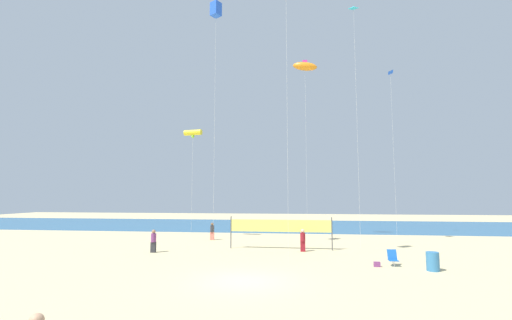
{
  "coord_description": "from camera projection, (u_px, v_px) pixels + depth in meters",
  "views": [
    {
      "loc": [
        2.62,
        -16.52,
        4.0
      ],
      "look_at": [
        -0.31,
        6.78,
        6.4
      ],
      "focal_mm": 24.34,
      "sensor_mm": 36.0,
      "label": 1
    }
  ],
  "objects": [
    {
      "name": "kite_orange_inflatable",
      "position": [
        305.0,
        66.0,
        33.56
      ],
      "size": [
        2.46,
        0.94,
        17.09
      ],
      "color": "silver",
      "rests_on": "ground"
    },
    {
      "name": "kite_blue_box",
      "position": [
        216.0,
        10.0,
        26.97
      ],
      "size": [
        0.91,
        0.91,
        18.96
      ],
      "color": "silver",
      "rests_on": "ground"
    },
    {
      "name": "folding_beach_chair",
      "position": [
        393.0,
        257.0,
        19.85
      ],
      "size": [
        0.52,
        0.65,
        0.89
      ],
      "rotation": [
        0.0,
        0.0,
        0.75
      ],
      "color": "#1959B2",
      "rests_on": "ground"
    },
    {
      "name": "volleyball_net",
      "position": [
        280.0,
        227.0,
        26.01
      ],
      "size": [
        7.66,
        0.24,
        2.4
      ],
      "color": "#4C4C51",
      "rests_on": "ground"
    },
    {
      "name": "kite_cyan_diamond",
      "position": [
        354.0,
        11.0,
        28.52
      ],
      "size": [
        0.69,
        0.71,
        19.6
      ],
      "color": "silver",
      "rests_on": "ground"
    },
    {
      "name": "kite_yellow_tube",
      "position": [
        193.0,
        133.0,
        33.1
      ],
      "size": [
        1.81,
        0.83,
        10.24
      ],
      "color": "silver",
      "rests_on": "ground"
    },
    {
      "name": "trash_barrel",
      "position": [
        433.0,
        261.0,
        18.46
      ],
      "size": [
        0.66,
        0.66,
        0.99
      ],
      "primitive_type": "cylinder",
      "color": "teal",
      "rests_on": "ground"
    },
    {
      "name": "kite_blue_diamond",
      "position": [
        390.0,
        77.0,
        35.48
      ],
      "size": [
        0.75,
        0.75,
        16.79
      ],
      "color": "silver",
      "rests_on": "ground"
    },
    {
      "name": "beach_handbag",
      "position": [
        377.0,
        264.0,
        19.5
      ],
      "size": [
        0.35,
        0.17,
        0.28
      ],
      "primitive_type": "cube",
      "color": "#7A3872",
      "rests_on": "ground"
    },
    {
      "name": "beachgoer_plum_shirt",
      "position": [
        154.0,
        240.0,
        24.45
      ],
      "size": [
        0.36,
        0.36,
        1.59
      ],
      "rotation": [
        0.0,
        0.0,
        2.42
      ],
      "color": "#2D2D33",
      "rests_on": "ground"
    },
    {
      "name": "ocean_band",
      "position": [
        281.0,
        225.0,
        46.5
      ],
      "size": [
        120.0,
        20.0,
        0.01
      ],
      "primitive_type": "cube",
      "color": "#28608C",
      "rests_on": "ground"
    },
    {
      "name": "beachgoer_maroon_shirt",
      "position": [
        303.0,
        239.0,
        24.88
      ],
      "size": [
        0.36,
        0.36,
        1.59
      ],
      "rotation": [
        0.0,
        0.0,
        3.12
      ],
      "color": "maroon",
      "rests_on": "ground"
    },
    {
      "name": "ground_plane",
      "position": [
        245.0,
        281.0,
        16.22
      ],
      "size": [
        120.0,
        120.0,
        0.0
      ],
      "primitive_type": "plane",
      "color": "#D1BC89"
    },
    {
      "name": "beachgoer_charcoal_shirt",
      "position": [
        212.0,
        231.0,
        31.33
      ],
      "size": [
        0.35,
        0.35,
        1.54
      ],
      "rotation": [
        0.0,
        0.0,
        1.98
      ],
      "color": "#EA7260",
      "rests_on": "ground"
    }
  ]
}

